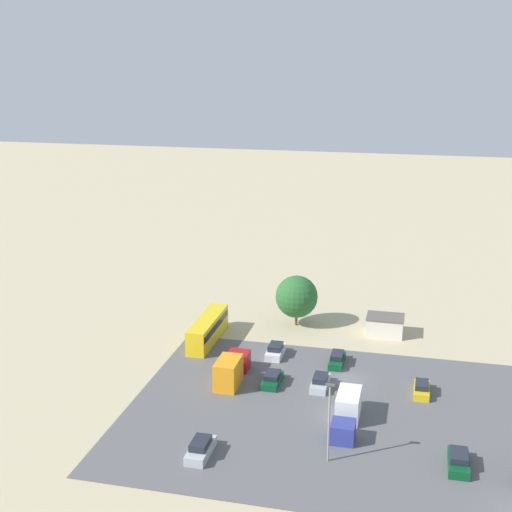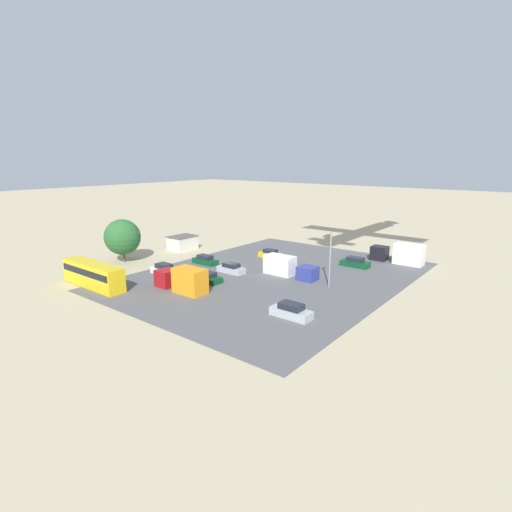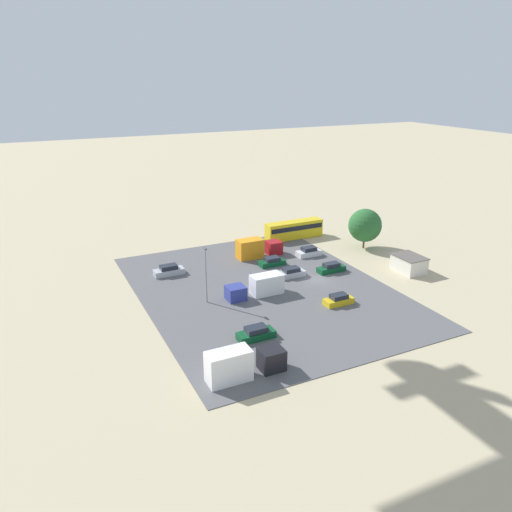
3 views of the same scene
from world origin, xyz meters
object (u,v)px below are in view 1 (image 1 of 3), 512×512
at_px(parked_car_4, 422,389).
at_px(parked_car_5, 272,379).
at_px(parked_truck_1, 347,412).
at_px(parked_car_1, 459,461).
at_px(parked_truck_0, 231,369).
at_px(parked_car_3, 320,382).
at_px(parked_car_0, 337,359).
at_px(shed_building, 385,325).
at_px(parked_car_2, 201,449).
at_px(parked_car_6, 276,351).
at_px(bus, 208,328).

bearing_deg(parked_car_4, parked_car_5, 4.84).
bearing_deg(parked_truck_1, parked_car_1, 152.79).
xyz_separation_m(parked_car_4, parked_truck_0, (22.27, 1.92, 0.91)).
distance_m(parked_car_1, parked_car_5, 24.77).
bearing_deg(parked_car_3, parked_car_0, 80.86).
bearing_deg(parked_car_5, parked_truck_0, 5.24).
bearing_deg(parked_car_5, shed_building, -122.59).
bearing_deg(parked_car_2, parked_car_1, -171.54).
bearing_deg(parked_car_6, shed_building, 39.05).
bearing_deg(parked_car_6, parked_truck_0, -113.16).
height_order(parked_car_1, parked_car_2, parked_car_2).
distance_m(parked_car_1, parked_car_4, 15.08).
relative_size(shed_building, parked_car_5, 1.17).
relative_size(parked_car_1, parked_car_5, 1.05).
xyz_separation_m(parked_car_6, parked_truck_0, (3.63, 8.49, 0.85)).
relative_size(parked_car_0, parked_truck_0, 0.57).
relative_size(bus, parked_car_4, 2.77).
xyz_separation_m(parked_car_4, parked_truck_1, (7.65, 8.83, 0.71)).
distance_m(bus, parked_car_5, 15.69).
distance_m(shed_building, parked_truck_1, 26.35).
bearing_deg(parked_car_1, parked_car_6, 136.42).
bearing_deg(parked_car_0, parked_car_2, 66.77).
height_order(parked_car_2, parked_car_4, parked_car_2).
relative_size(bus, parked_car_1, 2.51).
xyz_separation_m(parked_car_3, parked_car_4, (-11.65, -1.01, -0.01)).
bearing_deg(parked_car_6, parked_car_1, -43.58).
bearing_deg(parked_car_1, parked_car_5, 147.91).
bearing_deg(parked_truck_1, parked_truck_0, -25.28).
xyz_separation_m(parked_car_0, parked_truck_1, (-2.89, 14.70, 0.69)).
height_order(shed_building, parked_truck_0, parked_truck_0).
distance_m(parked_car_4, parked_truck_1, 11.70).
distance_m(parked_car_4, parked_car_6, 19.77).
bearing_deg(parked_car_3, bus, 148.77).
bearing_deg(parked_car_5, bus, -43.60).
bearing_deg(parked_car_2, parked_car_0, -113.23).
bearing_deg(bus, parked_car_4, 161.99).
xyz_separation_m(shed_building, parked_truck_0, (17.00, 19.34, 0.25)).
distance_m(bus, parked_car_2, 28.70).
distance_m(bus, parked_car_6, 10.47).
bearing_deg(parked_car_4, shed_building, -73.14).
distance_m(parked_car_0, parked_car_4, 12.07).
xyz_separation_m(bus, parked_truck_0, (-6.40, 11.24, -0.26)).
xyz_separation_m(parked_car_4, parked_car_5, (17.35, 1.47, -0.01)).
distance_m(parked_car_2, parked_car_6, 24.96).
relative_size(parked_car_0, parked_car_5, 1.06).
distance_m(parked_car_2, parked_car_3, 19.60).
distance_m(shed_building, parked_car_2, 38.97).
bearing_deg(bus, shed_building, -160.92).
xyz_separation_m(bus, parked_car_5, (-11.33, 10.79, -1.19)).
height_order(parked_car_3, parked_truck_0, parked_truck_0).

